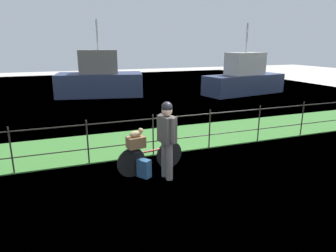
{
  "coord_description": "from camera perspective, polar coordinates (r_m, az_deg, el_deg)",
  "views": [
    {
      "loc": [
        -3.03,
        -5.01,
        2.79
      ],
      "look_at": [
        -0.59,
        1.44,
        0.9
      ],
      "focal_mm": 31.66,
      "sensor_mm": 36.0,
      "label": 1
    }
  ],
  "objects": [
    {
      "name": "ground_plane",
      "position": [
        6.48,
        9.6,
        -10.37
      ],
      "size": [
        60.0,
        60.0,
        0.0
      ],
      "primitive_type": "plane",
      "color": "#B2ADA3"
    },
    {
      "name": "grass_strip",
      "position": [
        9.08,
        -0.18,
        -2.45
      ],
      "size": [
        27.0,
        2.4,
        0.03
      ],
      "primitive_type": "cube",
      "color": "#38702D",
      "rests_on": "ground"
    },
    {
      "name": "harbor_water",
      "position": [
        16.18,
        -9.63,
        5.2
      ],
      "size": [
        30.0,
        30.0,
        0.0
      ],
      "primitive_type": "plane",
      "color": "slate",
      "rests_on": "ground"
    },
    {
      "name": "iron_fence",
      "position": [
        7.87,
        2.79,
        -0.59
      ],
      "size": [
        18.04,
        0.04,
        1.09
      ],
      "color": "#28231E",
      "rests_on": "ground"
    },
    {
      "name": "bicycle_main",
      "position": [
        6.68,
        -3.43,
        -6.13
      ],
      "size": [
        1.59,
        0.34,
        0.65
      ],
      "color": "black",
      "rests_on": "ground"
    },
    {
      "name": "wooden_crate",
      "position": [
        6.4,
        -6.2,
        -3.11
      ],
      "size": [
        0.41,
        0.32,
        0.24
      ],
      "primitive_type": "cube",
      "rotation": [
        0.0,
        0.0,
        0.18
      ],
      "color": "brown",
      "rests_on": "bicycle_main"
    },
    {
      "name": "terrier_dog",
      "position": [
        6.35,
        -6.05,
        -1.39
      ],
      "size": [
        0.32,
        0.19,
        0.18
      ],
      "color": "tan",
      "rests_on": "wooden_crate"
    },
    {
      "name": "cyclist_person",
      "position": [
        6.17,
        -0.22,
        -1.48
      ],
      "size": [
        0.33,
        0.53,
        1.68
      ],
      "color": "slate",
      "rests_on": "ground"
    },
    {
      "name": "backpack_on_paving",
      "position": [
        6.52,
        -4.63,
        -8.13
      ],
      "size": [
        0.31,
        0.33,
        0.4
      ],
      "primitive_type": "cube",
      "rotation": [
        0.0,
        0.0,
        5.33
      ],
      "color": "#28517A",
      "rests_on": "ground"
    },
    {
      "name": "moored_boat_near",
      "position": [
        17.31,
        -13.0,
        8.79
      ],
      "size": [
        5.0,
        3.09,
        4.13
      ],
      "color": "#2D3856",
      "rests_on": "ground"
    },
    {
      "name": "moored_boat_mid",
      "position": [
        18.1,
        14.45,
        8.76
      ],
      "size": [
        5.24,
        2.57,
        3.97
      ],
      "color": "#2D3856",
      "rests_on": "ground"
    }
  ]
}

